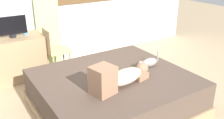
% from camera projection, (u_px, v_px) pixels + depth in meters
% --- Properties ---
extents(ground_plane, '(16.00, 16.00, 0.00)m').
position_uv_depth(ground_plane, '(126.00, 112.00, 3.47)').
color(ground_plane, tan).
extents(bed, '(2.01, 1.82, 0.49)m').
position_uv_depth(bed, '(114.00, 92.00, 3.48)').
color(bed, '#997A56').
rests_on(bed, ground).
extents(person_lying, '(0.94, 0.43, 0.34)m').
position_uv_depth(person_lying, '(120.00, 77.00, 3.10)').
color(person_lying, '#CCB299').
rests_on(person_lying, bed).
extents(cat, '(0.36, 0.12, 0.21)m').
position_uv_depth(cat, '(148.00, 63.00, 3.64)').
color(cat, gray).
rests_on(cat, bed).
extents(desk, '(0.90, 0.56, 0.74)m').
position_uv_depth(desk, '(17.00, 58.00, 4.31)').
color(desk, '#997A56').
rests_on(desk, ground).
extents(tv_monitor, '(0.48, 0.10, 0.35)m').
position_uv_depth(tv_monitor, '(11.00, 27.00, 4.09)').
color(tv_monitor, black).
rests_on(tv_monitor, desk).
extents(cup, '(0.07, 0.07, 0.10)m').
position_uv_depth(cup, '(25.00, 32.00, 4.26)').
color(cup, teal).
rests_on(cup, desk).
extents(chair_by_desk, '(0.38, 0.38, 0.86)m').
position_uv_depth(chair_by_desk, '(54.00, 49.00, 4.33)').
color(chair_by_desk, tan).
rests_on(chair_by_desk, ground).
extents(curtain_left, '(0.44, 0.06, 2.37)m').
position_uv_depth(curtain_left, '(45.00, 3.00, 4.55)').
color(curtain_left, '#ADCC75').
rests_on(curtain_left, ground).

